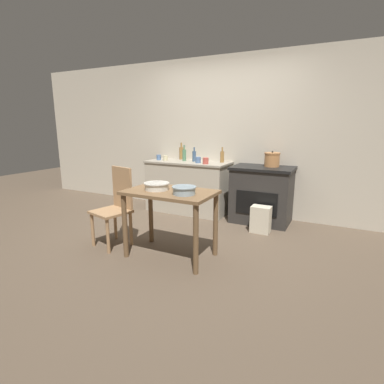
{
  "coord_description": "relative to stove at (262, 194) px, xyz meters",
  "views": [
    {
      "loc": [
        1.83,
        -3.18,
        1.48
      ],
      "look_at": [
        0.0,
        0.41,
        0.56
      ],
      "focal_mm": 28.0,
      "sensor_mm": 36.0,
      "label": 1
    }
  ],
  "objects": [
    {
      "name": "ground_plane",
      "position": [
        -0.76,
        -1.26,
        -0.43
      ],
      "size": [
        14.0,
        14.0,
        0.0
      ],
      "primitive_type": "plane",
      "color": "brown"
    },
    {
      "name": "bottle_mid_left",
      "position": [
        -1.36,
        0.03,
        0.54
      ],
      "size": [
        0.07,
        0.07,
        0.27
      ],
      "color": "#517F5B",
      "rests_on": "counter_cabinet"
    },
    {
      "name": "stove",
      "position": [
        0.0,
        0.0,
        0.0
      ],
      "size": [
        0.9,
        0.63,
        0.86
      ],
      "color": "#2D2B28",
      "rests_on": "ground_plane"
    },
    {
      "name": "cup_right",
      "position": [
        -1.67,
        -0.07,
        0.48
      ],
      "size": [
        0.08,
        0.08,
        0.09
      ],
      "primitive_type": "cylinder",
      "color": "beige",
      "rests_on": "counter_cabinet"
    },
    {
      "name": "wall_back",
      "position": [
        -0.76,
        0.33,
        0.84
      ],
      "size": [
        8.0,
        0.07,
        2.55
      ],
      "color": "beige",
      "rests_on": "ground_plane"
    },
    {
      "name": "bottle_far_left",
      "position": [
        -1.17,
        0.04,
        0.53
      ],
      "size": [
        0.06,
        0.06,
        0.24
      ],
      "color": "#3D5675",
      "rests_on": "counter_cabinet"
    },
    {
      "name": "cup_center_right",
      "position": [
        -1.82,
        -0.04,
        0.48
      ],
      "size": [
        0.08,
        0.08,
        0.09
      ],
      "primitive_type": "cylinder",
      "color": "#4C6B99",
      "rests_on": "counter_cabinet"
    },
    {
      "name": "bottle_center_left",
      "position": [
        -1.52,
        0.22,
        0.55
      ],
      "size": [
        0.08,
        0.08,
        0.29
      ],
      "color": "olive",
      "rests_on": "counter_cabinet"
    },
    {
      "name": "bottle_left",
      "position": [
        -0.71,
        0.13,
        0.53
      ],
      "size": [
        0.06,
        0.06,
        0.25
      ],
      "color": "olive",
      "rests_on": "counter_cabinet"
    },
    {
      "name": "chair",
      "position": [
        -1.38,
        -1.69,
        0.08
      ],
      "size": [
        0.49,
        0.49,
        0.97
      ],
      "rotation": [
        0.0,
        0.0,
        -0.25
      ],
      "color": "#A87F56",
      "rests_on": "ground_plane"
    },
    {
      "name": "cup_mid_right",
      "position": [
        -0.87,
        -0.17,
        0.48
      ],
      "size": [
        0.09,
        0.09,
        0.1
      ],
      "primitive_type": "cylinder",
      "color": "#B74C42",
      "rests_on": "counter_cabinet"
    },
    {
      "name": "flour_sack",
      "position": [
        0.12,
        -0.47,
        -0.24
      ],
      "size": [
        0.26,
        0.18,
        0.37
      ],
      "primitive_type": "cube",
      "color": "beige",
      "rests_on": "ground_plane"
    },
    {
      "name": "mixing_bowl_small",
      "position": [
        -0.38,
        -1.77,
        0.38
      ],
      "size": [
        0.25,
        0.25,
        0.08
      ],
      "color": "#93A8B2",
      "rests_on": "work_table"
    },
    {
      "name": "work_table",
      "position": [
        -0.6,
        -1.69,
        0.2
      ],
      "size": [
        0.98,
        0.6,
        0.76
      ],
      "color": "brown",
      "rests_on": "ground_plane"
    },
    {
      "name": "counter_cabinet",
      "position": [
        -1.27,
        0.0,
        0.0
      ],
      "size": [
        1.4,
        0.62,
        0.87
      ],
      "color": "#B2A893",
      "rests_on": "ground_plane"
    },
    {
      "name": "mixing_bowl_large",
      "position": [
        -0.76,
        -1.71,
        0.38
      ],
      "size": [
        0.28,
        0.28,
        0.08
      ],
      "color": "silver",
      "rests_on": "work_table"
    },
    {
      "name": "stock_pot",
      "position": [
        0.11,
        0.07,
        0.53
      ],
      "size": [
        0.23,
        0.23,
        0.23
      ],
      "color": "#B77A47",
      "rests_on": "stove"
    },
    {
      "name": "cup_center",
      "position": [
        -1.03,
        -0.1,
        0.48
      ],
      "size": [
        0.09,
        0.09,
        0.1
      ],
      "primitive_type": "cylinder",
      "color": "#4C6B99",
      "rests_on": "counter_cabinet"
    }
  ]
}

